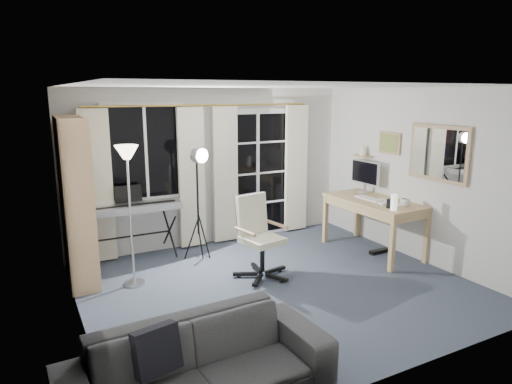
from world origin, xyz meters
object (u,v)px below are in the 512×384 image
torchiere_lamp (128,174)px  keyboard_piano (131,209)px  bookshelf (74,206)px  sofa (199,354)px  office_chair (256,229)px  monitor (365,173)px  mug (406,202)px  studio_light (199,169)px  desk (374,206)px

torchiere_lamp → keyboard_piano: torchiere_lamp is taller
bookshelf → keyboard_piano: bookshelf is taller
torchiere_lamp → sofa: bearing=-91.8°
office_chair → monitor: size_ratio=1.83×
mug → sofa: 3.92m
keyboard_piano → monitor: monitor is taller
sofa → studio_light: bearing=66.6°
torchiere_lamp → studio_light: 1.14m
monitor → office_chair: bearing=-170.7°
torchiere_lamp → mug: (3.52, -0.97, -0.53)m
studio_light → office_chair: size_ratio=1.54×
keyboard_piano → studio_light: 1.10m
torchiere_lamp → monitor: (3.62, -0.02, -0.29)m
studio_light → sofa: (-1.13, -2.88, -0.91)m
desk → bookshelf: bearing=166.1°
bookshelf → studio_light: (1.64, 0.02, 0.34)m
studio_light → bookshelf: bearing=159.6°
keyboard_piano → sofa: (-0.25, -3.25, -0.36)m
bookshelf → sofa: 2.96m
studio_light → mug: studio_light is taller
bookshelf → keyboard_piano: size_ratio=1.48×
office_chair → desk: size_ratio=0.70×
bookshelf → sofa: size_ratio=0.99×
desk → keyboard_piano: bearing=157.1°
torchiere_lamp → monitor: torchiere_lamp is taller
bookshelf → desk: bearing=-10.7°
bookshelf → studio_light: bookshelf is taller
keyboard_piano → office_chair: keyboard_piano is taller
monitor → desk: bearing=-115.1°
torchiere_lamp → studio_light: torchiere_lamp is taller
bookshelf → desk: 4.11m
keyboard_piano → monitor: (3.44, -0.82, 0.35)m
torchiere_lamp → desk: torchiere_lamp is taller
studio_light → torchiere_lamp: bearing=-178.9°
studio_light → sofa: size_ratio=0.79×
bookshelf → sofa: (0.51, -2.86, -0.57)m
torchiere_lamp → studio_light: size_ratio=1.06×
office_chair → desk: 1.93m
bookshelf → keyboard_piano: 0.88m
keyboard_piano → office_chair: (1.31, -1.23, -0.14)m
office_chair → mug: (2.03, -0.54, 0.24)m
office_chair → sofa: 2.57m
keyboard_piano → monitor: bearing=-12.9°
keyboard_piano → sofa: bearing=-94.0°
mug → torchiere_lamp: bearing=164.6°
bookshelf → torchiere_lamp: size_ratio=1.19×
studio_light → desk: 2.61m
studio_light → mug: size_ratio=12.45×
office_chair → bookshelf: bearing=148.2°
office_chair → desk: (1.93, -0.04, 0.08)m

